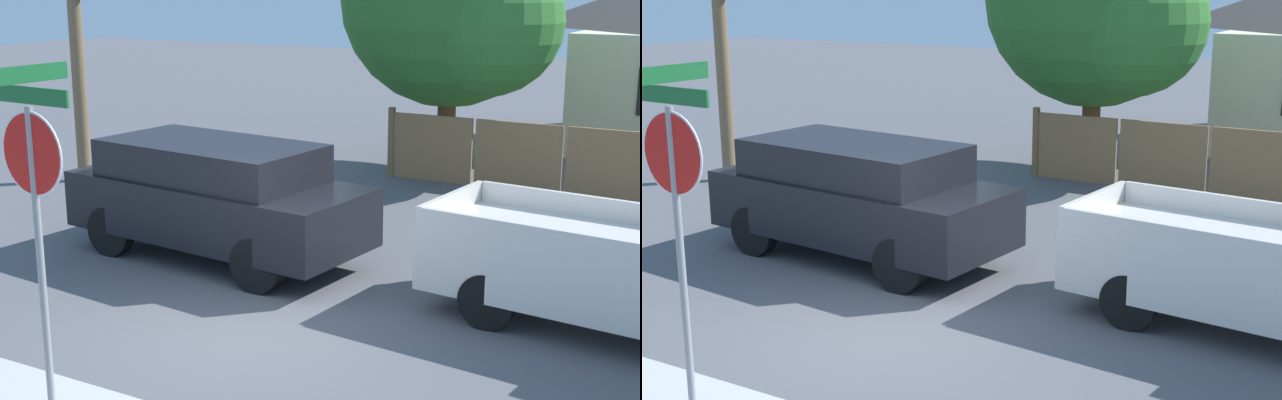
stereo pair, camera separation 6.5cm
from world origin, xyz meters
TOP-DOWN VIEW (x-y plane):
  - ground_plane at (0.00, 0.00)m, footprint 80.00×80.00m
  - oak_tree at (-1.12, 9.76)m, footprint 4.95×4.72m
  - red_suv at (-2.04, 2.28)m, footprint 4.88×2.39m
  - stop_sign at (-0.11, -2.98)m, footprint 1.00×0.90m

SIDE VIEW (x-z plane):
  - ground_plane at x=0.00m, z-range 0.00..0.00m
  - red_suv at x=-2.04m, z-range 0.09..1.89m
  - stop_sign at x=-0.11m, z-range 0.65..4.14m
  - oak_tree at x=-1.12m, z-range 0.62..6.80m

